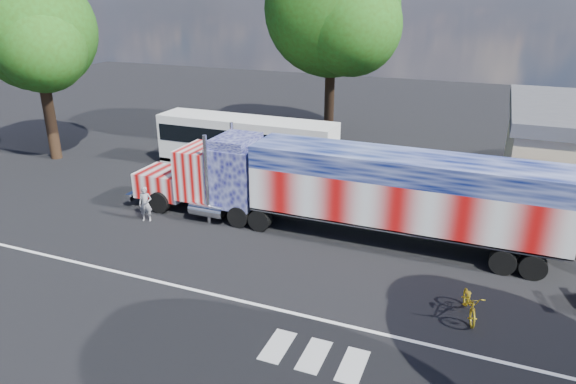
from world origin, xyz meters
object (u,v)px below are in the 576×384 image
at_px(coach_bus, 246,144).
at_px(bicycle, 470,303).
at_px(semi_truck, 345,188).
at_px(tree_n_mid, 334,9).
at_px(woman, 145,204).
at_px(tree_w_a, 36,32).

xyz_separation_m(coach_bus, bicycle, (13.75, -10.98, -1.17)).
relative_size(semi_truck, tree_n_mid, 1.46).
distance_m(woman, tree_w_a, 14.85).
height_order(woman, tree_w_a, tree_w_a).
bearing_deg(semi_truck, woman, -166.80).
distance_m(coach_bus, tree_n_mid, 11.64).
relative_size(semi_truck, tree_w_a, 1.73).
bearing_deg(bicycle, tree_n_mid, 106.20).
bearing_deg(bicycle, tree_w_a, 148.84).
xyz_separation_m(semi_truck, tree_n_mid, (-5.37, 14.92, 6.96)).
bearing_deg(tree_n_mid, coach_bus, -107.38).
bearing_deg(woman, tree_n_mid, 56.42).
distance_m(semi_truck, bicycle, 7.51).
height_order(tree_w_a, tree_n_mid, tree_n_mid).
relative_size(woman, bicycle, 0.90).
height_order(woman, bicycle, woman).
relative_size(semi_truck, woman, 11.78).
height_order(semi_truck, woman, semi_truck).
relative_size(coach_bus, tree_n_mid, 0.80).
distance_m(woman, bicycle, 15.07).
xyz_separation_m(coach_bus, woman, (-1.12, -8.57, -0.82)).
xyz_separation_m(woman, tree_n_mid, (3.78, 17.06, 8.32)).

